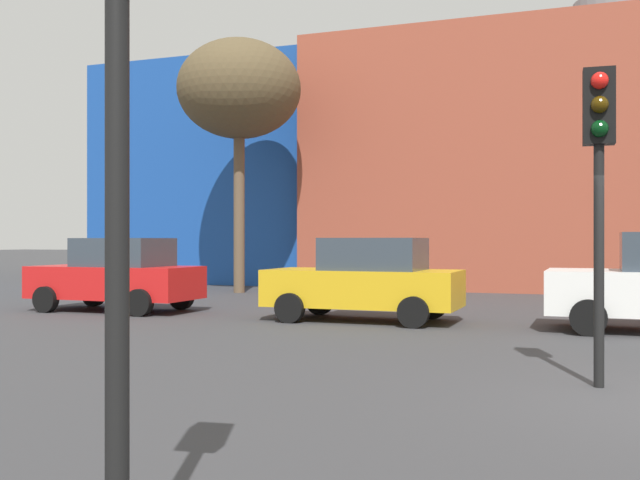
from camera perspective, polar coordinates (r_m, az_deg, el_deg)
building_backdrop at (r=31.72m, az=22.43°, el=5.11°), size 41.70×13.81×11.11m
parked_car_0 at (r=18.81m, az=-15.31°, el=-2.59°), size 4.12×2.02×1.79m
parked_car_1 at (r=15.96m, az=3.53°, el=-3.06°), size 4.12×2.02×1.78m
traffic_light_near_left at (r=3.97m, az=-15.48°, el=17.13°), size 0.39×0.38×3.96m
traffic_light_island at (r=9.39m, az=20.65°, el=6.32°), size 0.37×0.37×3.77m
bare_tree_1 at (r=25.13m, az=-6.23°, el=11.35°), size 4.09×4.09×8.37m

